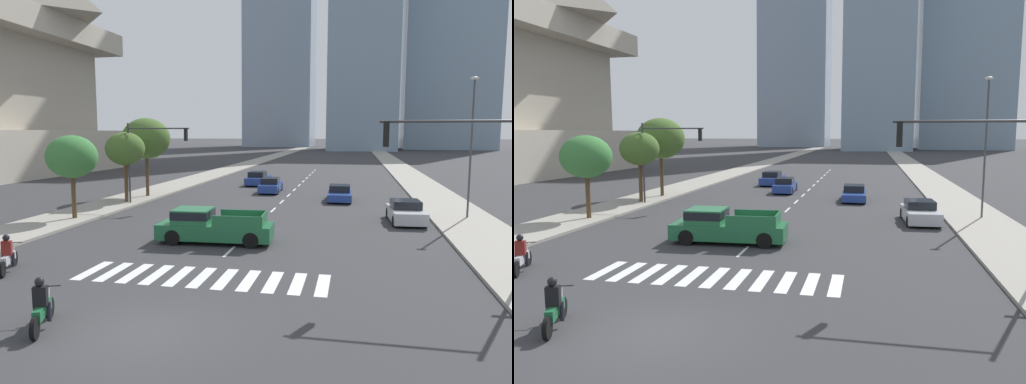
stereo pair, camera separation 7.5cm
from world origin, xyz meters
TOP-DOWN VIEW (x-y plane):
  - ground_plane at (0.00, 0.00)m, footprint 800.00×800.00m
  - sidewalk_east at (12.18, 30.00)m, footprint 4.00×260.00m
  - sidewalk_west at (-12.18, 30.00)m, footprint 4.00×260.00m
  - crosswalk_near at (0.00, 5.10)m, footprint 9.45×2.54m
  - lane_divider_center at (0.00, 33.10)m, footprint 0.14×50.00m
  - motorcycle_lead at (-7.65, 4.31)m, footprint 1.16×2.10m
  - motorcycle_trailing at (-2.87, -0.25)m, footprint 1.03×2.01m
  - pickup_truck at (-1.40, 10.64)m, footprint 5.69×2.20m
  - sedan_blue_0 at (-4.25, 36.63)m, footprint 1.94×4.76m
  - sedan_blue_1 at (-1.88, 30.81)m, footprint 1.91×4.76m
  - sedan_blue_2 at (4.42, 26.63)m, footprint 1.91×4.53m
  - sedan_silver_3 at (8.61, 18.10)m, footprint 2.12×4.31m
  - traffic_signal_near at (9.44, 6.36)m, footprint 5.25×0.28m
  - traffic_signal_far at (-9.21, 21.37)m, footprint 5.06×0.28m
  - street_lamp_east at (12.48, 19.86)m, footprint 0.50×0.24m
  - street_tree_nearest at (-11.38, 14.69)m, footprint 3.07×3.07m
  - street_tree_second at (-11.38, 21.60)m, footprint 2.94×2.94m
  - street_tree_third at (-11.38, 25.36)m, footprint 3.96×3.96m
  - office_tower_left_skyline at (-23.05, 174.28)m, footprint 25.01×26.25m
  - office_tower_right_skyline at (34.33, 153.69)m, footprint 27.89×20.43m

SIDE VIEW (x-z plane):
  - ground_plane at x=0.00m, z-range 0.00..0.00m
  - lane_divider_center at x=0.00m, z-range 0.00..0.01m
  - crosswalk_near at x=0.00m, z-range 0.00..0.01m
  - sidewalk_east at x=12.18m, z-range 0.00..0.15m
  - sidewalk_west at x=-12.18m, z-range 0.00..0.15m
  - sedan_blue_2 at x=4.42m, z-range -0.05..1.19m
  - motorcycle_lead at x=-7.65m, z-range -0.16..1.33m
  - motorcycle_trailing at x=-2.87m, z-range -0.16..1.33m
  - sedan_silver_3 at x=8.61m, z-range -0.05..1.29m
  - sedan_blue_1 at x=-1.88m, z-range -0.06..1.29m
  - sedan_blue_0 at x=-4.25m, z-range -0.06..1.34m
  - pickup_truck at x=-1.40m, z-range -0.02..1.65m
  - street_tree_nearest at x=-11.38m, z-range 1.37..6.46m
  - street_tree_second at x=-11.38m, z-range 1.52..6.80m
  - traffic_signal_far at x=-9.21m, z-range 1.28..7.22m
  - traffic_signal_near at x=9.44m, z-range 1.30..7.33m
  - street_tree_third at x=-11.38m, z-range 1.67..8.11m
  - street_lamp_east at x=12.48m, z-range 0.76..9.35m
  - office_tower_right_skyline at x=34.33m, z-range -0.53..74.80m
  - office_tower_left_skyline at x=-23.05m, z-range -0.53..79.23m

